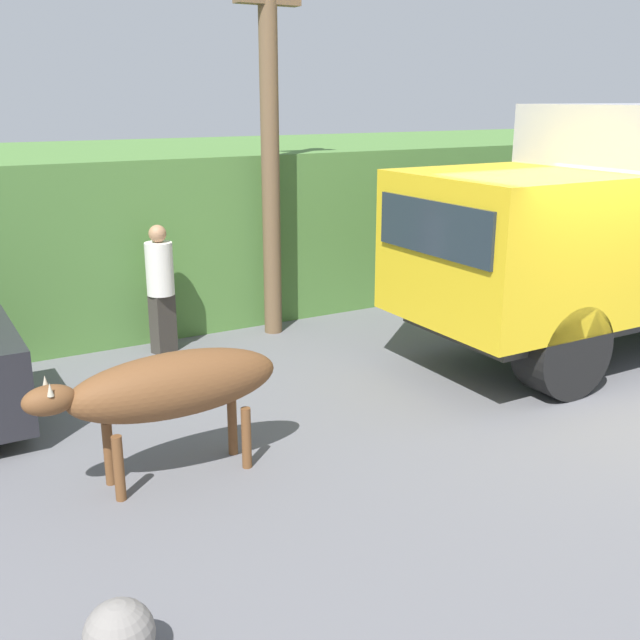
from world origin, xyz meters
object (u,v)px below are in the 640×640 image
object	(u,v)px
pedestrian_on_hill	(161,284)
brown_cow	(171,387)
roadside_rock	(119,635)
utility_pole	(270,146)

from	to	relation	value
pedestrian_on_hill	brown_cow	bearing A→B (deg)	52.35
roadside_rock	brown_cow	bearing A→B (deg)	62.60
pedestrian_on_hill	roadside_rock	size ratio (longest dim) A/B	4.00
utility_pole	roadside_rock	distance (m)	7.17
brown_cow	utility_pole	world-z (taller)	utility_pole
utility_pole	brown_cow	bearing A→B (deg)	-128.00
brown_cow	roadside_rock	distance (m)	2.44
brown_cow	pedestrian_on_hill	world-z (taller)	pedestrian_on_hill
utility_pole	roadside_rock	size ratio (longest dim) A/B	11.86
pedestrian_on_hill	roadside_rock	world-z (taller)	pedestrian_on_hill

